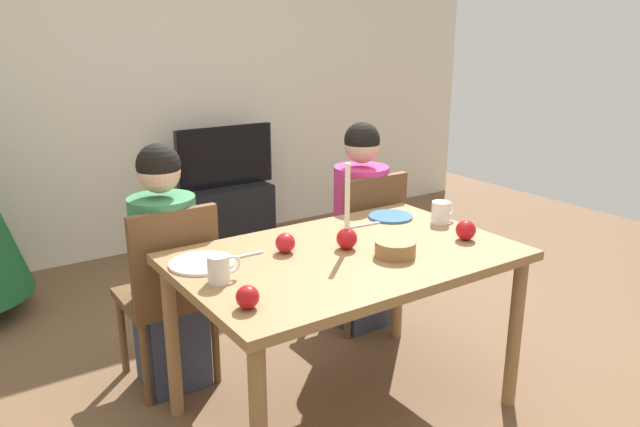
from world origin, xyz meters
name	(u,v)px	position (x,y,z in m)	size (l,w,h in m)	color
ground_plane	(345,408)	(0.00, 0.00, 0.00)	(7.68, 7.68, 0.00)	brown
back_wall	(136,79)	(0.00, 2.60, 1.30)	(6.40, 0.10, 2.60)	beige
dining_table	(347,271)	(0.00, 0.00, 0.67)	(1.40, 0.90, 0.75)	olive
chair_left	(170,286)	(-0.56, 0.61, 0.51)	(0.40, 0.40, 0.90)	brown
chair_right	(364,241)	(0.57, 0.61, 0.51)	(0.40, 0.40, 0.90)	brown
person_left_child	(167,273)	(-0.56, 0.64, 0.57)	(0.30, 0.30, 1.17)	#33384C
person_right_child	(360,230)	(0.57, 0.64, 0.57)	(0.30, 0.30, 1.17)	#33384C
tv_stand	(228,215)	(0.54, 2.30, 0.24)	(0.64, 0.40, 0.48)	black
tv	(225,157)	(0.54, 2.30, 0.71)	(0.79, 0.05, 0.46)	black
candle_centerpiece	(347,232)	(0.03, 0.04, 0.82)	(0.09, 0.09, 0.37)	red
plate_left	(202,263)	(-0.56, 0.21, 0.76)	(0.26, 0.26, 0.01)	white
plate_right	(391,217)	(0.47, 0.28, 0.76)	(0.22, 0.22, 0.01)	teal
mug_left	(220,268)	(-0.57, 0.01, 0.80)	(0.13, 0.08, 0.10)	silver
mug_right	(441,212)	(0.62, 0.08, 0.80)	(0.14, 0.09, 0.10)	white
fork_left	(243,256)	(-0.38, 0.20, 0.75)	(0.18, 0.01, 0.01)	silver
fork_right	(366,225)	(0.29, 0.24, 0.75)	(0.18, 0.01, 0.01)	silver
bowl_walnuts	(395,248)	(0.14, -0.14, 0.78)	(0.17, 0.17, 0.06)	olive
apple_near_candle	(285,243)	(-0.21, 0.14, 0.79)	(0.08, 0.08, 0.08)	red
apple_by_left_plate	(248,297)	(-0.59, -0.24, 0.79)	(0.08, 0.08, 0.08)	#AF1315
apple_by_right_mug	(466,230)	(0.53, -0.16, 0.79)	(0.09, 0.09, 0.09)	red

